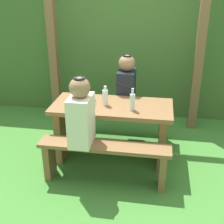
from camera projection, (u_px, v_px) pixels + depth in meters
ground_plane at (112, 156)px, 3.75m from camera, size 12.00×12.00×0.00m
hedge_backdrop at (129, 51)px, 4.88m from camera, size 6.40×0.68×1.93m
pergola_post_left at (53, 50)px, 4.39m from camera, size 0.12×0.12×2.17m
pergola_post_right at (199, 56)px, 4.08m from camera, size 0.12×0.12×2.17m
picnic_table at (112, 122)px, 3.56m from camera, size 1.40×0.64×0.70m
bench_near at (104, 155)px, 3.17m from camera, size 1.40×0.24×0.46m
bench_far at (118, 116)px, 4.07m from camera, size 1.40×0.24×0.46m
person_white_shirt at (81, 114)px, 3.02m from camera, size 0.25×0.35×0.72m
person_black_coat at (126, 85)px, 3.87m from camera, size 0.25×0.35×0.72m
drinking_glass at (92, 98)px, 3.58m from camera, size 0.08×0.08×0.08m
bottle_left at (105, 97)px, 3.43m from camera, size 0.06×0.06×0.23m
bottle_right at (132, 101)px, 3.29m from camera, size 0.06×0.06×0.25m
cell_phone at (85, 103)px, 3.52m from camera, size 0.11×0.16×0.01m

